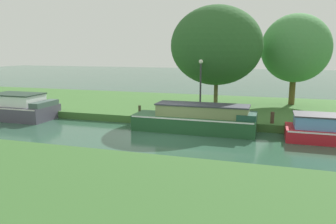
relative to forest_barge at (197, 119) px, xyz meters
name	(u,v)px	position (x,y,z in m)	size (l,w,h in m)	color
ground_plane	(167,136)	(-1.17, -1.20, -0.62)	(120.00, 120.00, 0.00)	#2E5240
riverbank_far	(199,107)	(-1.17, 5.80, -0.42)	(72.00, 10.00, 0.40)	#3D6A30
forest_barge	(197,119)	(0.00, 0.00, 0.00)	(6.00, 1.66, 1.39)	#204D2A
slate_narrowboat	(16,108)	(-10.88, 0.00, 0.00)	(4.87, 2.30, 1.48)	#4D485A
willow_tree_left	(216,46)	(0.07, 4.65, 3.61)	(5.53, 4.49, 6.21)	brown
willow_tree_centre	(296,48)	(4.73, 7.12, 3.45)	(4.28, 4.44, 5.82)	brown
lamp_post	(201,80)	(-0.38, 2.49, 1.69)	(0.24, 0.24, 3.06)	#333338
mooring_post_near	(272,118)	(3.51, 1.19, 0.06)	(0.19, 0.19, 0.56)	#493527
mooring_post_far	(140,110)	(-3.53, 1.19, 0.05)	(0.15, 0.15, 0.54)	#42412A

